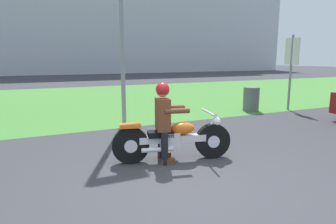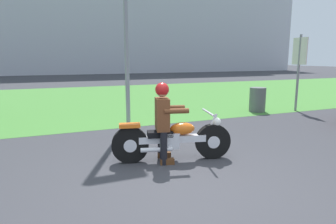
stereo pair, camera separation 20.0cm
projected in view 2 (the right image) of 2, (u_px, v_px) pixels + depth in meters
ground at (188, 188)px, 4.11m from camera, size 120.00×120.00×0.00m
grass_verge at (89, 99)px, 13.10m from camera, size 60.00×12.00×0.01m
stadium_facade at (91, 13)px, 36.54m from camera, size 57.80×8.00×14.79m
motorcycle_lead at (173, 139)px, 5.17m from camera, size 2.10×0.80×0.88m
rider_lead at (163, 116)px, 5.07m from camera, size 0.62×0.55×1.40m
trash_can at (257, 100)px, 10.01m from camera, size 0.54×0.54×0.83m
sign_banner at (299, 61)px, 9.92m from camera, size 0.08×0.60×2.60m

